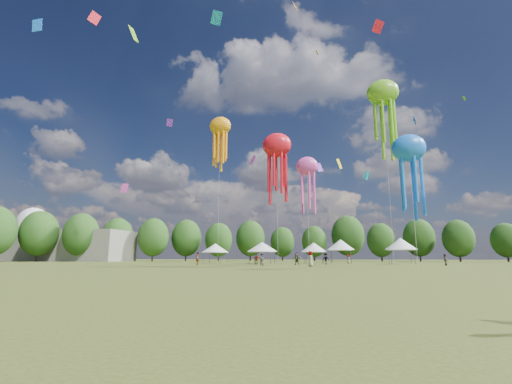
# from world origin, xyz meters

# --- Properties ---
(ground) EXTENTS (300.00, 300.00, 0.00)m
(ground) POSITION_xyz_m (0.00, 0.00, 0.00)
(ground) COLOR #384416
(ground) RESTS_ON ground
(spectator_near) EXTENTS (0.96, 0.88, 1.59)m
(spectator_near) POSITION_xyz_m (-7.05, 37.90, 0.79)
(spectator_near) COLOR gray
(spectator_near) RESTS_ON ground
(spectators_far) EXTENTS (36.15, 22.62, 1.91)m
(spectators_far) POSITION_xyz_m (-0.79, 43.65, 0.88)
(spectators_far) COLOR gray
(spectators_far) RESTS_ON ground
(festival_tents) EXTENTS (38.32, 12.37, 4.46)m
(festival_tents) POSITION_xyz_m (-2.82, 54.90, 3.09)
(festival_tents) COLOR #47474C
(festival_tents) RESTS_ON ground
(show_kites) EXTENTS (31.71, 18.87, 27.55)m
(show_kites) POSITION_xyz_m (1.25, 39.19, 18.19)
(show_kites) COLOR red
(show_kites) RESTS_ON ground
(small_kites) EXTENTS (80.49, 60.67, 45.96)m
(small_kites) POSITION_xyz_m (0.27, 41.92, 30.05)
(small_kites) COLOR red
(small_kites) RESTS_ON ground
(treeline) EXTENTS (201.57, 95.24, 13.43)m
(treeline) POSITION_xyz_m (-3.87, 62.51, 6.54)
(treeline) COLOR #38281C
(treeline) RESTS_ON ground
(hangar) EXTENTS (40.00, 12.00, 8.00)m
(hangar) POSITION_xyz_m (-72.00, 72.00, 4.00)
(hangar) COLOR gray
(hangar) RESTS_ON ground
(radome) EXTENTS (9.00, 9.00, 16.00)m
(radome) POSITION_xyz_m (-88.00, 78.00, 9.99)
(radome) COLOR white
(radome) RESTS_ON ground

